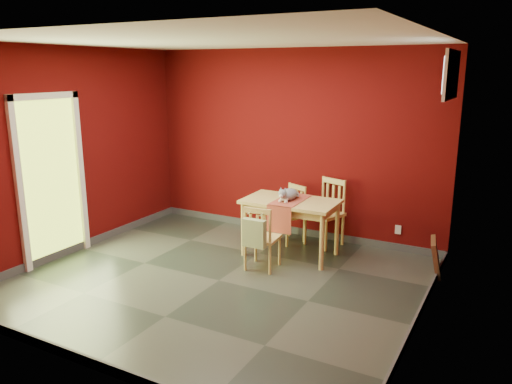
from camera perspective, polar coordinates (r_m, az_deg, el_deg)
The scene contains 13 objects.
ground at distance 5.95m, azimuth -4.25°, elevation -10.04°, with size 4.50×4.50×0.00m, color #2D342D.
room_shell at distance 5.93m, azimuth -4.26°, elevation -9.60°, with size 4.50×4.50×4.50m.
doorway at distance 6.77m, azimuth -22.44°, elevation 1.90°, with size 0.06×1.01×2.13m.
window at distance 5.61m, azimuth 21.41°, elevation 12.36°, with size 0.05×0.90×0.50m.
outlet_plate at distance 7.01m, azimuth 15.93°, elevation -4.16°, with size 0.08×0.01×0.12m, color silver.
dining_table at distance 6.50m, azimuth 3.98°, elevation -1.73°, with size 1.22×0.73×0.76m.
table_runner at distance 6.39m, azimuth 3.55°, elevation -1.63°, with size 0.35×0.71×0.35m.
chair_far_left at distance 7.12m, azimuth 3.94°, elevation -2.41°, with size 0.50×0.50×0.81m.
chair_far_right at distance 7.03m, azimuth 8.06°, elevation -2.22°, with size 0.55×0.55×0.93m.
chair_near at distance 6.11m, azimuth 0.62°, elevation -5.14°, with size 0.41×0.41×0.81m.
tote_bag at distance 5.90m, azimuth -0.21°, elevation -4.72°, with size 0.29×0.18×0.41m.
cat at distance 6.45m, azimuth 3.76°, elevation -0.03°, with size 0.22×0.42×0.21m, color slate, non-canonical shape.
picture_frame at distance 6.38m, azimuth 19.84°, elevation -7.05°, with size 0.22×0.46×0.44m.
Camera 1 is at (2.96, -4.56, 2.41)m, focal length 35.00 mm.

